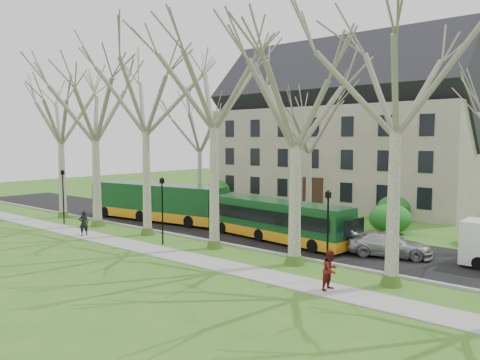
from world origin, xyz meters
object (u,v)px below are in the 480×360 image
(sedan, at_px, (389,244))
(bus_lead, at_px, (156,201))
(pedestrian_a, at_px, (84,223))
(pedestrian_b, at_px, (330,270))
(bus_follow, at_px, (276,220))

(sedan, bearing_deg, bus_lead, 72.81)
(pedestrian_a, xyz_separation_m, pedestrian_b, (19.29, 0.28, 0.03))
(bus_lead, xyz_separation_m, sedan, (19.87, 0.50, -0.89))
(pedestrian_b, bearing_deg, bus_lead, 76.28)
(sedan, relative_size, pedestrian_b, 2.63)
(bus_lead, distance_m, bus_follow, 12.30)
(bus_follow, distance_m, sedan, 7.62)
(bus_lead, relative_size, sedan, 2.66)
(bus_follow, relative_size, pedestrian_a, 6.35)
(bus_lead, distance_m, sedan, 19.90)
(bus_follow, distance_m, pedestrian_a, 13.58)
(bus_follow, relative_size, sedan, 2.33)
(pedestrian_a, bearing_deg, sedan, 133.70)
(sedan, xyz_separation_m, pedestrian_b, (0.31, -7.62, 0.22))
(bus_lead, bearing_deg, pedestrian_a, -90.66)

